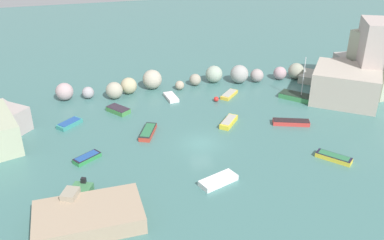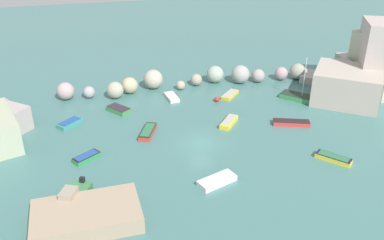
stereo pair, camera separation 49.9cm
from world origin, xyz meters
name	(u,v)px [view 1 (the left image)]	position (x,y,z in m)	size (l,w,h in m)	color
cove_water	(201,143)	(0.00, 0.00, 0.00)	(160.00, 160.00, 0.00)	#43736F
cliff_headland_right	(375,68)	(28.11, 8.58, 3.21)	(21.01, 18.11, 10.27)	#AEA59F
rock_breakwater	(188,80)	(2.71, 16.20, 1.20)	(36.63, 4.69, 2.78)	#B2989A
stone_dock	(89,217)	(-12.78, -10.48, 0.76)	(8.90, 5.18, 1.52)	tan
channel_buoy	(216,99)	(5.12, 10.37, 0.34)	(0.69, 0.69, 0.69)	red
moored_boat_0	(87,158)	(-12.52, -0.21, 0.27)	(3.06, 2.58, 0.52)	#2F8A46
moored_boat_1	(301,97)	(16.47, 7.86, 0.38)	(5.33, 5.49, 6.14)	#3B8B4E
moored_boat_2	(118,110)	(-8.11, 10.47, 0.32)	(3.06, 3.36, 0.65)	#418944
moored_boat_3	(334,157)	(12.52, -6.87, 0.30)	(3.25, 3.52, 0.57)	yellow
moored_boat_4	(229,122)	(4.55, 3.62, 0.32)	(3.08, 3.37, 0.67)	yellow
moored_boat_5	(229,94)	(7.42, 11.57, 0.26)	(3.17, 3.23, 0.53)	yellow
moored_boat_6	(75,199)	(-13.88, -7.70, 0.71)	(3.43, 4.73, 2.05)	#3E7C4C
moored_boat_7	(148,132)	(-5.39, 3.69, 0.30)	(2.71, 4.06, 0.58)	#BF3D2E
moored_boat_8	(291,122)	(11.87, 1.60, 0.29)	(4.52, 2.59, 0.58)	#CE3A34
moored_boat_9	(218,181)	(-0.49, -7.68, 0.28)	(4.10, 2.76, 0.55)	white
moored_boat_10	(70,124)	(-14.22, 8.25, 0.28)	(3.19, 3.04, 0.57)	teal
moored_boat_11	(171,97)	(-0.63, 12.82, 0.23)	(1.68, 3.22, 0.45)	silver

